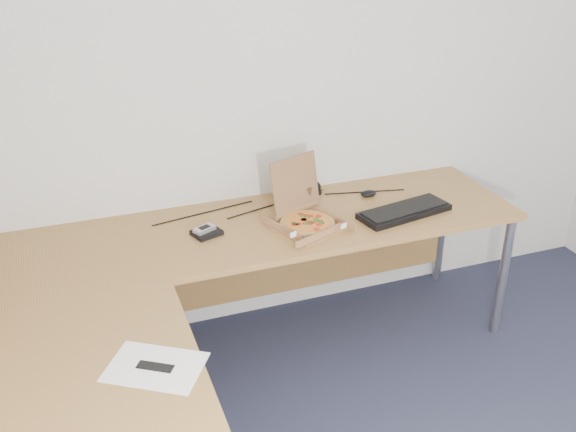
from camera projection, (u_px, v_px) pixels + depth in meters
name	position (u px, v px, depth m)	size (l,w,h in m)	color
desk	(229.00, 285.00, 2.74)	(2.50, 2.20, 0.73)	#A4733B
pizza_box	(306.00, 219.00, 3.15)	(0.29, 0.34, 0.30)	#996740
drinking_glass	(306.00, 197.00, 3.33)	(0.07, 0.07, 0.12)	white
keyboard	(404.00, 212.00, 3.27)	(0.48, 0.17, 0.03)	black
mouse	(368.00, 193.00, 3.47)	(0.09, 0.06, 0.03)	black
wallet	(207.00, 233.00, 3.08)	(0.13, 0.11, 0.02)	black
phone	(204.00, 229.00, 3.07)	(0.10, 0.05, 0.02)	#B2B5BA
paper_sheet	(155.00, 367.00, 2.22)	(0.32, 0.23, 0.00)	white
dome_speaker	(314.00, 187.00, 3.50)	(0.09, 0.09, 0.08)	black
cable_bundle	(277.00, 204.00, 3.38)	(0.66, 0.04, 0.01)	black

